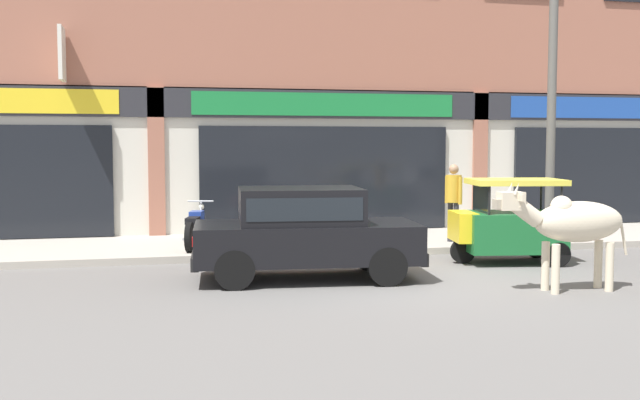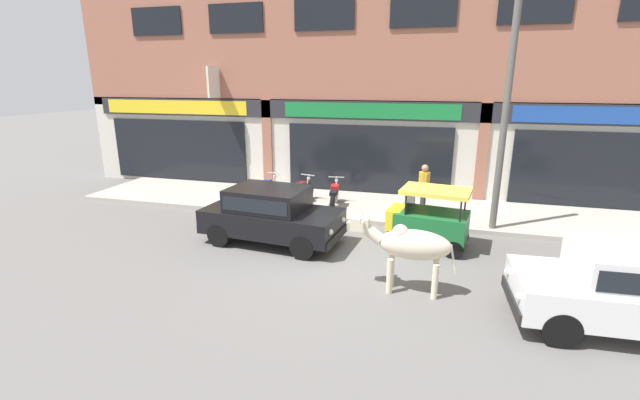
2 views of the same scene
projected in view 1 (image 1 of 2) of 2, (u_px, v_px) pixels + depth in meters
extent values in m
plane|color=#605E5B|center=(405.00, 277.00, 12.09)|extent=(90.00, 90.00, 0.00)
cube|color=#A8A093|center=(344.00, 243.00, 15.81)|extent=(19.00, 3.28, 0.13)
cube|color=beige|center=(323.00, 163.00, 17.55)|extent=(23.00, 0.55, 3.40)
cube|color=#28282D|center=(326.00, 105.00, 17.14)|extent=(22.08, 0.08, 0.64)
cube|color=#9E604C|center=(156.00, 164.00, 16.40)|extent=(0.36, 0.12, 3.40)
cube|color=black|center=(326.00, 179.00, 17.26)|extent=(5.83, 0.10, 2.40)
cube|color=#197A38|center=(327.00, 104.00, 17.11)|extent=(6.13, 0.05, 0.52)
cube|color=#9E604C|center=(480.00, 162.00, 18.12)|extent=(0.36, 0.12, 3.40)
cube|color=black|center=(620.00, 175.00, 18.98)|extent=(5.83, 0.10, 2.40)
cube|color=#1E479E|center=(622.00, 108.00, 18.84)|extent=(6.13, 0.05, 0.52)
cube|color=silver|center=(62.00, 54.00, 15.38)|extent=(0.08, 0.80, 1.10)
ellipsoid|color=beige|center=(578.00, 222.00, 10.90)|extent=(1.40, 0.53, 0.60)
sphere|color=beige|center=(561.00, 207.00, 10.82)|extent=(0.32, 0.32, 0.32)
cylinder|color=beige|center=(556.00, 269.00, 10.71)|extent=(0.12, 0.12, 0.72)
cylinder|color=beige|center=(545.00, 266.00, 10.99)|extent=(0.12, 0.12, 0.72)
cylinder|color=beige|center=(610.00, 267.00, 10.90)|extent=(0.12, 0.12, 0.72)
cylinder|color=beige|center=(598.00, 264.00, 11.18)|extent=(0.12, 0.12, 0.72)
cylinder|color=beige|center=(527.00, 213.00, 10.71)|extent=(0.47, 0.24, 0.43)
cube|color=beige|center=(511.00, 201.00, 10.64)|extent=(0.36, 0.22, 0.26)
cube|color=tan|center=(499.00, 204.00, 10.60)|extent=(0.14, 0.16, 0.14)
cone|color=beige|center=(517.00, 189.00, 10.54)|extent=(0.11, 0.06, 0.19)
cone|color=beige|center=(510.00, 188.00, 10.73)|extent=(0.11, 0.06, 0.19)
cube|color=beige|center=(521.00, 198.00, 10.49)|extent=(0.04, 0.14, 0.10)
cube|color=beige|center=(511.00, 196.00, 10.81)|extent=(0.04, 0.14, 0.10)
cylinder|color=beige|center=(623.00, 235.00, 11.07)|extent=(0.16, 0.04, 0.60)
cylinder|color=black|center=(368.00, 253.00, 12.74)|extent=(0.61, 0.24, 0.60)
cylinder|color=black|center=(387.00, 266.00, 11.32)|extent=(0.61, 0.24, 0.60)
cylinder|color=black|center=(233.00, 255.00, 12.43)|extent=(0.61, 0.24, 0.60)
cylinder|color=black|center=(235.00, 270.00, 11.01)|extent=(0.61, 0.24, 0.60)
cube|color=black|center=(306.00, 242.00, 11.85)|extent=(3.63, 1.92, 0.60)
cube|color=black|center=(300.00, 206.00, 11.80)|extent=(2.03, 1.61, 0.56)
cube|color=black|center=(300.00, 206.00, 11.80)|extent=(1.88, 1.62, 0.35)
cube|color=black|center=(412.00, 253.00, 12.10)|extent=(0.26, 1.52, 0.20)
cube|color=black|center=(196.00, 258.00, 11.64)|extent=(0.26, 1.52, 0.20)
sphere|color=silver|center=(407.00, 232.00, 12.56)|extent=(0.14, 0.14, 0.14)
sphere|color=silver|center=(422.00, 239.00, 11.61)|extent=(0.14, 0.14, 0.14)
cube|color=red|center=(195.00, 234.00, 12.10)|extent=(0.04, 0.16, 0.14)
cube|color=red|center=(193.00, 242.00, 11.12)|extent=(0.04, 0.16, 0.14)
cylinder|color=black|center=(463.00, 251.00, 13.48)|extent=(0.45, 0.19, 0.44)
cylinder|color=black|center=(558.00, 255.00, 13.07)|extent=(0.45, 0.19, 0.44)
cylinder|color=black|center=(536.00, 246.00, 14.10)|extent=(0.45, 0.19, 0.44)
cube|color=#19602D|center=(512.00, 231.00, 13.51)|extent=(1.87, 1.42, 0.70)
cube|color=yellow|center=(463.00, 226.00, 13.44)|extent=(0.49, 0.92, 0.52)
cylinder|color=black|center=(489.00, 199.00, 12.94)|extent=(0.04, 0.04, 0.55)
cylinder|color=black|center=(474.00, 195.00, 13.92)|extent=(0.04, 0.04, 0.55)
cylinder|color=black|center=(562.00, 199.00, 13.02)|extent=(0.04, 0.04, 0.55)
cylinder|color=black|center=(541.00, 195.00, 14.00)|extent=(0.04, 0.04, 0.55)
cube|color=#DBCC42|center=(516.00, 182.00, 13.45)|extent=(1.77, 1.34, 0.10)
cube|color=black|center=(481.00, 197.00, 13.43)|extent=(0.18, 0.92, 0.50)
cylinder|color=black|center=(201.00, 230.00, 15.18)|extent=(0.23, 0.57, 0.56)
cylinder|color=black|center=(190.00, 237.00, 13.93)|extent=(0.23, 0.57, 0.56)
cube|color=#B2B5BA|center=(195.00, 231.00, 14.53)|extent=(0.27, 0.36, 0.24)
cube|color=navy|center=(197.00, 217.00, 14.67)|extent=(0.33, 0.45, 0.24)
cube|color=black|center=(193.00, 220.00, 14.27)|extent=(0.34, 0.56, 0.12)
cylinder|color=#B2B5BA|center=(200.00, 215.00, 15.10)|extent=(0.10, 0.27, 0.59)
cylinder|color=#B2B5BA|center=(201.00, 201.00, 15.11)|extent=(0.51, 0.16, 0.03)
sphere|color=silver|center=(201.00, 207.00, 15.18)|extent=(0.12, 0.12, 0.12)
cylinder|color=#B2B5BA|center=(186.00, 238.00, 14.18)|extent=(0.17, 0.48, 0.06)
cylinder|color=black|center=(261.00, 228.00, 15.47)|extent=(0.23, 0.57, 0.56)
cylinder|color=black|center=(255.00, 235.00, 14.22)|extent=(0.23, 0.57, 0.56)
cube|color=#B2B5BA|center=(258.00, 230.00, 14.83)|extent=(0.27, 0.36, 0.24)
cube|color=maroon|center=(258.00, 216.00, 14.96)|extent=(0.33, 0.44, 0.24)
cube|color=black|center=(257.00, 219.00, 14.57)|extent=(0.33, 0.56, 0.12)
cylinder|color=#B2B5BA|center=(260.00, 214.00, 15.39)|extent=(0.10, 0.27, 0.59)
cylinder|color=#B2B5BA|center=(260.00, 200.00, 15.41)|extent=(0.51, 0.15, 0.03)
sphere|color=silver|center=(261.00, 206.00, 15.48)|extent=(0.12, 0.12, 0.12)
cylinder|color=#B2B5BA|center=(251.00, 236.00, 14.47)|extent=(0.17, 0.48, 0.06)
cylinder|color=black|center=(308.00, 227.00, 15.64)|extent=(0.18, 0.57, 0.56)
cylinder|color=black|center=(330.00, 234.00, 14.47)|extent=(0.18, 0.57, 0.56)
cube|color=#B2B5BA|center=(319.00, 228.00, 15.03)|extent=(0.24, 0.34, 0.24)
cube|color=red|center=(316.00, 215.00, 15.16)|extent=(0.29, 0.43, 0.24)
cube|color=black|center=(323.00, 218.00, 14.79)|extent=(0.29, 0.55, 0.12)
cylinder|color=#B2B5BA|center=(309.00, 213.00, 15.56)|extent=(0.08, 0.27, 0.59)
cylinder|color=#B2B5BA|center=(308.00, 199.00, 15.57)|extent=(0.52, 0.10, 0.03)
sphere|color=silver|center=(307.00, 205.00, 15.64)|extent=(0.12, 0.12, 0.12)
cylinder|color=#B2B5BA|center=(320.00, 235.00, 14.66)|extent=(0.13, 0.48, 0.06)
cylinder|color=#2D2D33|center=(450.00, 222.00, 15.44)|extent=(0.11, 0.11, 0.82)
cylinder|color=#2D2D33|center=(456.00, 223.00, 15.28)|extent=(0.11, 0.11, 0.82)
cylinder|color=gold|center=(454.00, 189.00, 15.31)|extent=(0.32, 0.32, 0.56)
cylinder|color=gold|center=(447.00, 190.00, 15.49)|extent=(0.08, 0.08, 0.56)
cylinder|color=gold|center=(460.00, 191.00, 15.13)|extent=(0.08, 0.08, 0.56)
sphere|color=tan|center=(454.00, 169.00, 15.28)|extent=(0.20, 0.20, 0.20)
cylinder|color=#595651|center=(552.00, 96.00, 15.18)|extent=(0.18, 0.18, 5.99)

